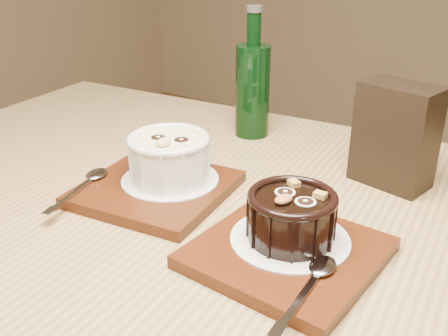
% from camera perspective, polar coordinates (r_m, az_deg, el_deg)
% --- Properties ---
extents(table, '(1.28, 0.92, 0.75)m').
position_cam_1_polar(table, '(0.68, 0.75, -12.81)').
color(table, olive).
rests_on(table, ground).
extents(tray_left, '(0.20, 0.20, 0.01)m').
position_cam_1_polar(tray_left, '(0.70, -7.41, -2.27)').
color(tray_left, '#461D0B').
rests_on(tray_left, table).
extents(doily_left, '(0.13, 0.13, 0.00)m').
position_cam_1_polar(doily_left, '(0.70, -5.87, -1.22)').
color(doily_left, silver).
rests_on(doily_left, tray_left).
extents(ramekin_white, '(0.11, 0.11, 0.06)m').
position_cam_1_polar(ramekin_white, '(0.69, -6.00, 1.34)').
color(ramekin_white, white).
rests_on(ramekin_white, doily_left).
extents(spoon_left, '(0.06, 0.14, 0.01)m').
position_cam_1_polar(spoon_left, '(0.70, -15.14, -1.77)').
color(spoon_left, '#B4B6BD').
rests_on(spoon_left, tray_left).
extents(tray_right, '(0.19, 0.19, 0.01)m').
position_cam_1_polar(tray_right, '(0.57, 6.88, -9.15)').
color(tray_right, '#461D0B').
rests_on(tray_right, table).
extents(doily_right, '(0.13, 0.13, 0.00)m').
position_cam_1_polar(doily_right, '(0.58, 7.19, -7.66)').
color(doily_right, silver).
rests_on(doily_right, tray_right).
extents(ramekin_dark, '(0.10, 0.10, 0.06)m').
position_cam_1_polar(ramekin_dark, '(0.56, 7.36, -5.02)').
color(ramekin_dark, black).
rests_on(ramekin_dark, doily_right).
extents(spoon_right, '(0.04, 0.14, 0.01)m').
position_cam_1_polar(spoon_right, '(0.51, 9.28, -12.42)').
color(spoon_right, '#B4B6BD').
rests_on(spoon_right, tray_right).
extents(condiment_stand, '(0.11, 0.08, 0.14)m').
position_cam_1_polar(condiment_stand, '(0.74, 18.17, 3.39)').
color(condiment_stand, black).
rests_on(condiment_stand, table).
extents(green_bottle, '(0.06, 0.06, 0.21)m').
position_cam_1_polar(green_bottle, '(0.87, 3.13, 8.76)').
color(green_bottle, black).
rests_on(green_bottle, table).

